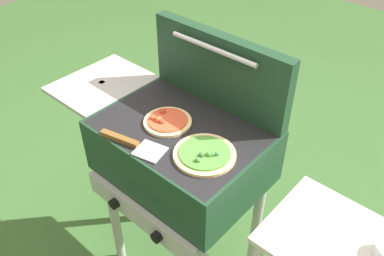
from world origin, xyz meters
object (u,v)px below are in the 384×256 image
Objects in this scene: grill at (179,154)px; spatula at (132,144)px; pizza_veggie at (205,154)px; pizza_pepperoni at (167,121)px.

spatula is at bearing -103.67° from grill.
grill is 0.25m from pizza_veggie.
pizza_pepperoni is 0.23m from pizza_veggie.
grill is at bearing 21.18° from pizza_pepperoni.
pizza_veggie is at bearing -19.36° from grill.
pizza_veggie is 0.82× the size of spatula.
grill is 0.25m from spatula.
pizza_veggie reaches higher than spatula.
spatula is (-0.23, -0.13, -0.00)m from pizza_veggie.
pizza_pepperoni reaches higher than grill.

